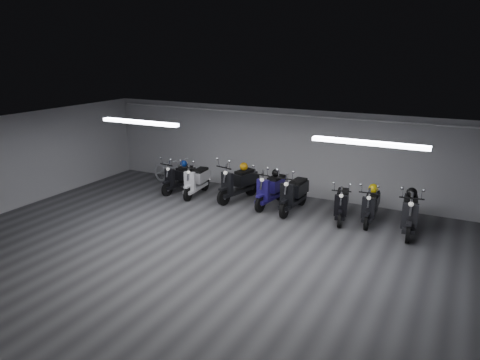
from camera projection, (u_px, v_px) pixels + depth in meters
The scene contains 22 objects.
floor at pixel (221, 254), 10.59m from camera, with size 14.00×10.00×0.01m, color #3B3A3D.
ceiling at pixel (219, 136), 9.80m from camera, with size 14.00×10.00×0.01m, color gray.
back_wall at pixel (298, 153), 14.47m from camera, with size 14.00×0.01×2.80m, color #A5A5A7.
front_wall at pixel (30, 304), 5.93m from camera, with size 14.00×0.01×2.80m, color #A5A5A7.
left_wall at pixel (13, 163), 13.28m from camera, with size 0.01×10.00×2.80m, color #A5A5A7.
fluor_strip_left at pixel (140, 122), 12.00m from camera, with size 2.40×0.18×0.08m, color white.
fluor_strip_right at pixel (369, 143), 9.35m from camera, with size 2.40×0.18×0.08m, color white.
conduit at pixel (298, 115), 14.05m from camera, with size 0.05×0.05×13.60m, color white.
scooter_0 at pixel (179, 173), 15.02m from camera, with size 0.58×1.74×1.29m, color black, non-canonical shape.
scooter_2 at pixel (196, 176), 14.60m from camera, with size 0.60×1.80×1.34m, color silver, non-canonical shape.
scooter_3 at pixel (238, 178), 14.15m from camera, with size 0.66×1.98×1.47m, color black, non-canonical shape.
scooter_4 at pixel (271, 184), 13.61m from camera, with size 0.63×1.88×1.40m, color navy, non-canonical shape.
scooter_5 at pixel (294, 188), 13.15m from camera, with size 0.64×1.92×1.43m, color black, non-canonical shape.
scooter_7 at pixel (342, 199), 12.51m from camera, with size 0.57×1.70×1.26m, color black, non-canonical shape.
scooter_8 at pixel (371, 201), 12.30m from camera, with size 0.57×1.71×1.27m, color black, non-canonical shape.
scooter_9 at pixel (410, 207), 11.58m from camera, with size 0.64×1.92×1.43m, color black, non-canonical shape.
bicycle at pixel (171, 168), 15.80m from camera, with size 0.66×1.88×1.22m, color silver.
helmet_0 at pixel (373, 189), 12.42m from camera, with size 0.27×0.27×0.27m, color gold.
helmet_1 at pixel (184, 164), 15.13m from camera, with size 0.23×0.23×0.23m, color navy.
helmet_2 at pixel (412, 193), 11.73m from camera, with size 0.28×0.28×0.28m, color black.
helmet_3 at pixel (276, 173), 13.74m from camera, with size 0.24×0.24×0.24m, color black.
helmet_4 at pixel (244, 166), 14.26m from camera, with size 0.26×0.26×0.26m, color orange.
Camera 1 is at (4.84, -8.39, 4.62)m, focal length 33.90 mm.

